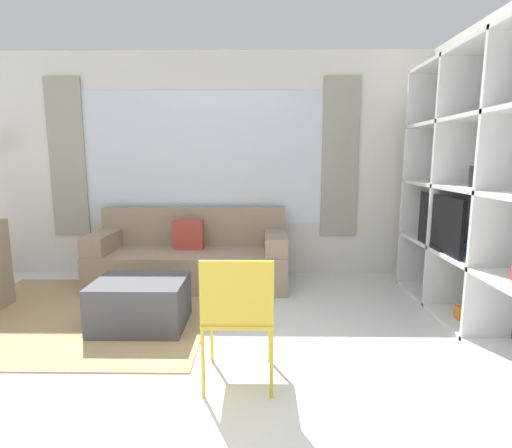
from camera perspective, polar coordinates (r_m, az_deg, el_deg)
ground_plane at (r=2.61m, az=-16.65°, el=-24.84°), size 16.00×16.00×0.00m
wall_back at (r=5.01m, az=-7.45°, el=8.25°), size 6.63×0.11×2.70m
wall_right at (r=4.05m, az=31.33°, el=6.60°), size 0.07×4.08×2.70m
area_rug at (r=4.18m, az=-23.44°, el=-11.67°), size 2.38×2.08×0.01m
shelving_unit at (r=3.88m, az=29.15°, el=4.18°), size 0.41×2.31×2.39m
couch_main at (r=4.71m, az=-9.27°, el=-4.78°), size 2.20×0.87×0.86m
ottoman at (r=3.65m, az=-16.13°, el=-10.87°), size 0.77×0.61×0.42m
folding_chair at (r=2.56m, az=-2.59°, el=-12.08°), size 0.44×0.46×0.86m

